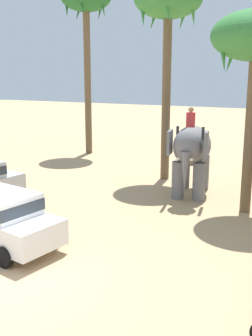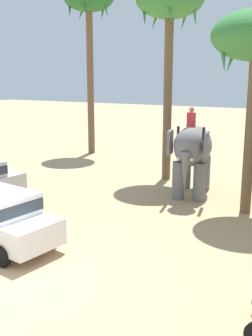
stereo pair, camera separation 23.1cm
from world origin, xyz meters
name	(u,v)px [view 2 (the right image)]	position (x,y,z in m)	size (l,w,h in m)	color
ground_plane	(14,278)	(0.00, 0.00, 0.00)	(120.00, 120.00, 0.00)	tan
elephant_with_mahout	(192,150)	(1.35, 9.30, 1.99)	(2.29, 4.01, 3.88)	slate
palm_tree_left_of_road	(170,6)	(-0.77, 11.44, 8.25)	(3.20, 3.20, 9.48)	brown
palm_tree_leaning_seaward	(89,5)	(-8.05, 15.50, 9.47)	(3.20, 3.20, 10.84)	brown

